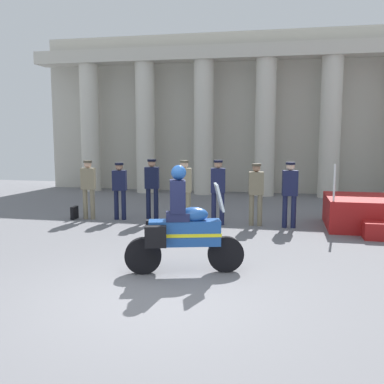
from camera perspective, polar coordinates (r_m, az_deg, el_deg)
ground_plane at (r=6.79m, az=-5.35°, el=-13.48°), size 28.45×28.45×0.00m
colonnade_backdrop at (r=17.93m, az=5.66°, el=10.47°), size 16.30×1.62×6.43m
officer_in_row_0 at (r=12.77m, az=-13.25°, el=0.93°), size 0.41×0.27×1.67m
officer_in_row_1 at (r=12.53m, az=-9.34°, el=0.74°), size 0.41×0.27×1.61m
officer_in_row_2 at (r=12.16m, az=-5.19°, el=0.93°), size 0.41×0.27×1.72m
officer_in_row_3 at (r=11.93m, az=-1.00°, el=0.76°), size 0.41×0.27×1.71m
officer_in_row_4 at (r=11.67m, az=3.38°, el=0.67°), size 0.41×0.27×1.73m
officer_in_row_5 at (r=11.67m, az=8.27°, el=0.34°), size 0.41×0.27×1.64m
officer_in_row_6 at (r=11.56m, az=12.52°, el=0.34°), size 0.41×0.27×1.70m
motorcycle_with_rider at (r=7.68m, az=-1.49°, el=-4.74°), size 2.05×0.89×1.90m
briefcase_on_ground at (r=13.00m, az=-14.95°, el=-2.60°), size 0.10×0.32×0.36m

